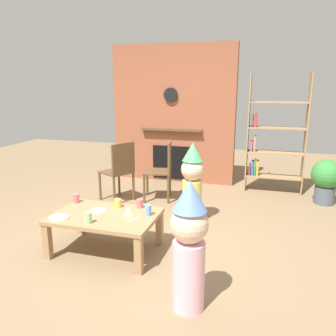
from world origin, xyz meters
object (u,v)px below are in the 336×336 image
Objects in this scene: paper_cup_far_right at (148,210)px; paper_plate_rear at (59,217)px; paper_cup_near_right at (140,203)px; paper_cup_near_left at (118,203)px; dining_chair_middle at (163,167)px; child_in_pink at (192,181)px; birthday_cake_slice at (129,210)px; paper_plate_front at (99,211)px; coffee_table at (105,220)px; dining_chair_left at (120,168)px; paper_cup_far_left at (89,218)px; bookshelf at (272,140)px; paper_cup_center at (76,198)px; potted_plant_tall at (326,179)px; child_with_cone_hat at (189,243)px.

paper_cup_far_right reaches higher than paper_plate_rear.
paper_cup_near_left is at bearing -166.80° from paper_cup_near_right.
dining_chair_middle is at bearing 88.10° from paper_cup_near_left.
dining_chair_middle is at bearing 102.00° from paper_cup_far_right.
child_in_pink is (0.26, 0.92, 0.08)m from paper_cup_far_right.
paper_plate_rear is at bearing -143.15° from paper_cup_near_right.
paper_cup_near_right is 0.11× the size of dining_chair_middle.
paper_plate_front is at bearing -177.18° from birthday_cake_slice.
paper_cup_near_left reaches higher than coffee_table.
dining_chair_middle is (0.59, 0.27, 0.00)m from dining_chair_left.
coffee_table is 1.57m from dining_chair_left.
paper_cup_far_left reaches higher than paper_plate_front.
bookshelf is 1.77× the size of coffee_table.
paper_cup_far_right is 0.66× the size of paper_plate_front.
coffee_table is 0.41m from paper_cup_near_right.
dining_chair_middle is at bearing -149.45° from bookshelf.
coffee_table is at bearing -166.36° from paper_cup_far_right.
child_in_pink is (0.66, 0.79, 0.09)m from paper_cup_near_left.
paper_plate_front is 0.16× the size of child_in_pink.
paper_plate_front is at bearing -174.95° from paper_cup_far_right.
paper_plate_front is at bearing -5.45° from child_in_pink.
paper_cup_center is 1.62m from dining_chair_middle.
paper_cup_near_left is 3.13m from potted_plant_tall.
paper_cup_far_left is 0.16× the size of potted_plant_tall.
paper_cup_near_right is 0.50× the size of paper_plate_rear.
child_with_cone_hat reaches higher than paper_cup_far_right.
dining_chair_left is at bearing 117.73° from birthday_cake_slice.
dining_chair_left is (-0.74, 1.41, 0.06)m from birthday_cake_slice.
potted_plant_tall is (1.74, 1.23, -0.16)m from child_in_pink.
paper_cup_near_right reaches higher than paper_cup_near_left.
coffee_table is 1.19× the size of dining_chair_middle.
paper_cup_near_left is at bearing -139.78° from potted_plant_tall.
paper_cup_near_right is 0.75m from paper_cup_center.
paper_cup_near_right is 0.95× the size of birthday_cake_slice.
paper_cup_near_right is 1.43m from dining_chair_left.
paper_cup_far_right reaches higher than paper_cup_far_left.
potted_plant_tall is at bearing 42.40° from paper_cup_near_right.
paper_cup_near_right reaches higher than birthday_cake_slice.
paper_cup_far_right is at bearing 21.16° from paper_plate_rear.
birthday_cake_slice is at bearing -118.36° from bookshelf.
paper_plate_rear is (-0.43, -0.45, -0.04)m from paper_cup_near_left.
paper_cup_near_right is 0.21m from birthday_cake_slice.
paper_cup_center is 0.15× the size of potted_plant_tall.
child_in_pink reaches higher than paper_plate_rear.
paper_cup_near_right is at bearing 31.06° from paper_plate_front.
coffee_table is 1.25m from child_in_pink.
child_with_cone_hat is 1.57× the size of potted_plant_tall.
child_with_cone_hat is (1.52, -0.89, 0.09)m from paper_cup_center.
paper_cup_center is (-0.75, -0.05, 0.00)m from paper_cup_near_right.
child_with_cone_hat reaches higher than birthday_cake_slice.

